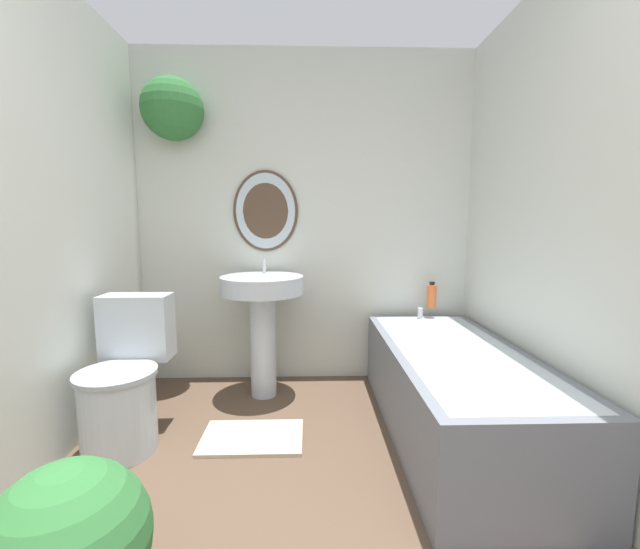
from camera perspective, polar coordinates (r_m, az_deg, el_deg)
wall_back at (r=2.92m, az=-5.20°, el=10.34°), size 2.54×0.41×2.40m
wall_right at (r=2.01m, az=35.85°, el=6.85°), size 0.06×2.73×2.40m
toilet at (r=2.39m, az=-26.56°, el=-14.10°), size 0.39×0.55×0.77m
pedestal_sink at (r=2.67m, az=-8.36°, el=-4.76°), size 0.55×0.55×0.93m
bathtub at (r=2.38m, az=18.97°, el=-15.55°), size 0.72×1.61×0.57m
shampoo_bottle at (r=2.97m, az=15.93°, el=-2.95°), size 0.07×0.07×0.19m
bath_mat at (r=2.35m, az=-9.81°, el=-22.32°), size 0.55×0.35×0.02m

